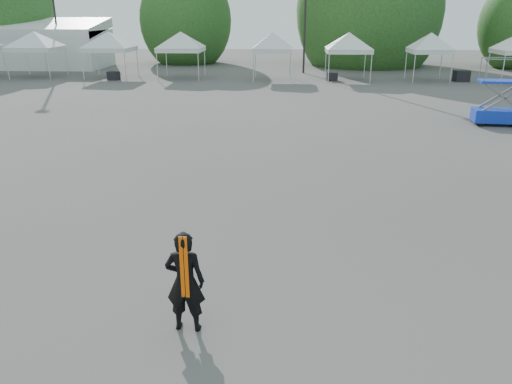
{
  "coord_description": "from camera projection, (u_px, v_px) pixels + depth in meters",
  "views": [
    {
      "loc": [
        1.52,
        -9.63,
        4.62
      ],
      "look_at": [
        0.99,
        -0.43,
        1.3
      ],
      "focal_mm": 35.0,
      "sensor_mm": 36.0,
      "label": 1
    }
  ],
  "objects": [
    {
      "name": "ground",
      "position": [
        211.0,
        241.0,
        10.69
      ],
      "size": [
        120.0,
        120.0,
        0.0
      ],
      "primitive_type": "plane",
      "color": "#474442",
      "rests_on": "ground"
    },
    {
      "name": "marquee",
      "position": [
        20.0,
        45.0,
        44.09
      ],
      "size": [
        15.0,
        6.25,
        4.23
      ],
      "color": "silver",
      "rests_on": "ground"
    },
    {
      "name": "light_pole_east",
      "position": [
        306.0,
        0.0,
        38.72
      ],
      "size": [
        0.6,
        0.25,
        9.8
      ],
      "color": "black",
      "rests_on": "ground"
    },
    {
      "name": "tree_mid_w",
      "position": [
        186.0,
        20.0,
        47.37
      ],
      "size": [
        4.16,
        4.16,
        6.33
      ],
      "color": "#382314",
      "rests_on": "ground"
    },
    {
      "name": "tree_mid_e",
      "position": [
        369.0,
        10.0,
        45.2
      ],
      "size": [
        5.12,
        5.12,
        7.79
      ],
      "color": "#382314",
      "rests_on": "ground"
    },
    {
      "name": "tent_b",
      "position": [
        34.0,
        35.0,
        36.94
      ],
      "size": [
        4.66,
        4.66,
        3.88
      ],
      "color": "silver",
      "rests_on": "ground"
    },
    {
      "name": "tent_c",
      "position": [
        108.0,
        35.0,
        36.51
      ],
      "size": [
        4.68,
        4.68,
        3.88
      ],
      "color": "silver",
      "rests_on": "ground"
    },
    {
      "name": "tent_d",
      "position": [
        180.0,
        36.0,
        36.23
      ],
      "size": [
        4.48,
        4.48,
        3.88
      ],
      "color": "silver",
      "rests_on": "ground"
    },
    {
      "name": "tent_e",
      "position": [
        273.0,
        36.0,
        35.47
      ],
      "size": [
        3.94,
        3.94,
        3.88
      ],
      "color": "silver",
      "rests_on": "ground"
    },
    {
      "name": "tent_f",
      "position": [
        349.0,
        36.0,
        35.08
      ],
      "size": [
        4.38,
        4.38,
        3.88
      ],
      "color": "silver",
      "rests_on": "ground"
    },
    {
      "name": "tent_g",
      "position": [
        431.0,
        37.0,
        34.77
      ],
      "size": [
        3.88,
        3.88,
        3.88
      ],
      "color": "silver",
      "rests_on": "ground"
    },
    {
      "name": "man",
      "position": [
        185.0,
        282.0,
        7.47
      ],
      "size": [
        0.61,
        0.41,
        1.64
      ],
      "rotation": [
        0.0,
        0.0,
        3.1
      ],
      "color": "black",
      "rests_on": "ground"
    },
    {
      "name": "scissor_lift",
      "position": [
        503.0,
        92.0,
        21.32
      ],
      "size": [
        2.31,
        1.37,
        2.83
      ],
      "rotation": [
        0.0,
        0.0,
        -0.13
      ],
      "color": "#0D1FA9",
      "rests_on": "ground"
    },
    {
      "name": "crate_west",
      "position": [
        114.0,
        76.0,
        36.21
      ],
      "size": [
        0.88,
        0.74,
        0.6
      ],
      "primitive_type": "cube",
      "rotation": [
        0.0,
        0.0,
        -0.19
      ],
      "color": "black",
      "rests_on": "ground"
    },
    {
      "name": "crate_mid",
      "position": [
        332.0,
        77.0,
        35.83
      ],
      "size": [
        0.77,
        0.6,
        0.6
      ],
      "primitive_type": "cube",
      "rotation": [
        0.0,
        0.0,
        0.01
      ],
      "color": "black",
      "rests_on": "ground"
    },
    {
      "name": "crate_east",
      "position": [
        461.0,
        76.0,
        35.45
      ],
      "size": [
        1.08,
        0.89,
        0.78
      ],
      "primitive_type": "cube",
      "rotation": [
        0.0,
        0.0,
        0.11
      ],
      "color": "black",
      "rests_on": "ground"
    }
  ]
}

